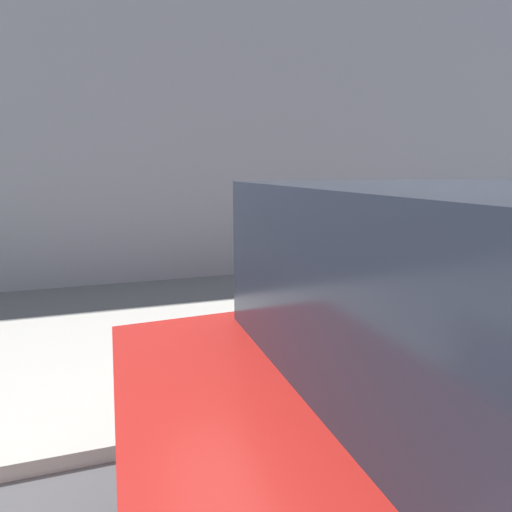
{
  "coord_description": "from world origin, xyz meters",
  "views": [
    {
      "loc": [
        -1.34,
        -1.71,
        1.93
      ],
      "look_at": [
        -0.48,
        1.17,
        1.27
      ],
      "focal_mm": 28.0,
      "sensor_mm": 36.0,
      "label": 1
    }
  ],
  "objects": [
    {
      "name": "sidewalk",
      "position": [
        0.0,
        2.2,
        0.06
      ],
      "size": [
        24.0,
        2.8,
        0.12
      ],
      "color": "#BCB7AD",
      "rests_on": "ground_plane"
    },
    {
      "name": "parking_meter",
      "position": [
        -0.48,
        1.17,
        1.1
      ],
      "size": [
        0.22,
        0.15,
        1.41
      ],
      "color": "#2D2D30",
      "rests_on": "sidewalk"
    },
    {
      "name": "ground_plane",
      "position": [
        0.0,
        0.0,
        0.0
      ],
      "size": [
        60.0,
        60.0,
        0.0
      ],
      "primitive_type": "plane",
      "color": "#515154"
    },
    {
      "name": "building_facade",
      "position": [
        0.0,
        5.47,
        2.93
      ],
      "size": [
        24.0,
        0.3,
        5.85
      ],
      "color": "gray",
      "rests_on": "ground_plane"
    }
  ]
}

